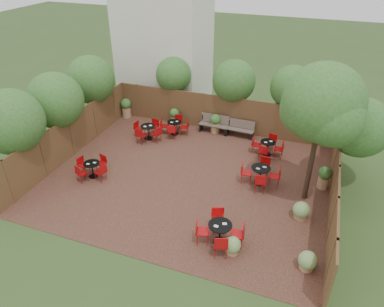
% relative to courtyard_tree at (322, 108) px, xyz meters
% --- Properties ---
extents(ground, '(80.00, 80.00, 0.00)m').
position_rel_courtyard_tree_xyz_m(ground, '(-4.99, -0.31, -4.04)').
color(ground, '#354F23').
rests_on(ground, ground).
extents(courtyard_paving, '(12.00, 10.00, 0.02)m').
position_rel_courtyard_tree_xyz_m(courtyard_paving, '(-4.99, -0.31, -4.03)').
color(courtyard_paving, '#341A15').
rests_on(courtyard_paving, ground).
extents(fence_back, '(12.00, 0.08, 2.00)m').
position_rel_courtyard_tree_xyz_m(fence_back, '(-4.99, 4.69, -3.04)').
color(fence_back, '#50331E').
rests_on(fence_back, ground).
extents(fence_left, '(0.08, 10.00, 2.00)m').
position_rel_courtyard_tree_xyz_m(fence_left, '(-10.99, -0.31, -3.04)').
color(fence_left, '#50331E').
rests_on(fence_left, ground).
extents(fence_right, '(0.08, 10.00, 2.00)m').
position_rel_courtyard_tree_xyz_m(fence_right, '(1.01, -0.31, -3.04)').
color(fence_right, '#50331E').
rests_on(fence_right, ground).
extents(neighbour_building, '(5.00, 4.00, 8.00)m').
position_rel_courtyard_tree_xyz_m(neighbour_building, '(-9.49, 7.69, -0.04)').
color(neighbour_building, silver).
rests_on(neighbour_building, ground).
extents(overhang_foliage, '(15.85, 10.76, 2.69)m').
position_rel_courtyard_tree_xyz_m(overhang_foliage, '(-7.41, 1.76, -1.30)').
color(overhang_foliage, '#2D5F1F').
rests_on(overhang_foliage, ground).
extents(courtyard_tree, '(2.98, 2.92, 5.65)m').
position_rel_courtyard_tree_xyz_m(courtyard_tree, '(0.00, 0.00, 0.00)').
color(courtyard_tree, black).
rests_on(courtyard_tree, courtyard_paving).
extents(park_bench_left, '(1.60, 0.56, 0.98)m').
position_rel_courtyard_tree_xyz_m(park_bench_left, '(-5.21, 4.32, -3.51)').
color(park_bench_left, brown).
rests_on(park_bench_left, courtyard_paving).
extents(park_bench_right, '(1.49, 0.55, 0.91)m').
position_rel_courtyard_tree_xyz_m(park_bench_right, '(-3.74, 4.31, -3.55)').
color(park_bench_right, brown).
rests_on(park_bench_right, courtyard_paving).
extents(bistro_tables, '(8.66, 8.58, 0.93)m').
position_rel_courtyard_tree_xyz_m(bistro_tables, '(-4.84, 0.45, -3.57)').
color(bistro_tables, black).
rests_on(bistro_tables, courtyard_paving).
extents(planters, '(11.89, 3.97, 1.14)m').
position_rel_courtyard_tree_xyz_m(planters, '(-6.06, 3.59, -3.45)').
color(planters, '#A37951').
rests_on(planters, courtyard_paving).
extents(low_shrubs, '(3.03, 3.22, 0.70)m').
position_rel_courtyard_tree_xyz_m(low_shrubs, '(-0.45, -2.89, -3.70)').
color(low_shrubs, '#A37951').
rests_on(low_shrubs, courtyard_paving).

